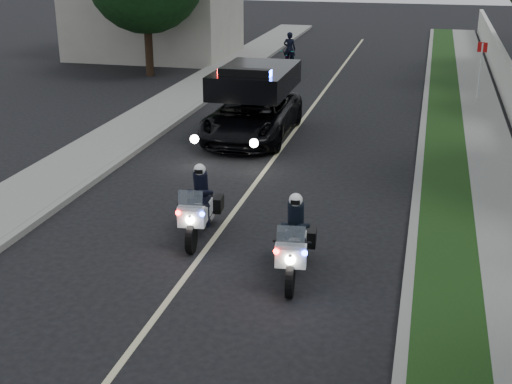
% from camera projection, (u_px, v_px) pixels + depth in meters
% --- Properties ---
extents(ground, '(120.00, 120.00, 0.00)m').
position_uv_depth(ground, '(144.00, 333.00, 11.45)').
color(ground, black).
rests_on(ground, ground).
extents(curb_right, '(0.20, 60.00, 0.15)m').
position_uv_depth(curb_right, '(419.00, 164.00, 19.61)').
color(curb_right, gray).
rests_on(curb_right, ground).
extents(grass_verge, '(1.20, 60.00, 0.16)m').
position_uv_depth(grass_verge, '(445.00, 166.00, 19.45)').
color(grass_verge, '#193814').
rests_on(grass_verge, ground).
extents(sidewalk_right, '(1.40, 60.00, 0.16)m').
position_uv_depth(sidewalk_right, '(495.00, 169.00, 19.16)').
color(sidewalk_right, gray).
rests_on(sidewalk_right, ground).
extents(curb_left, '(0.20, 60.00, 0.15)m').
position_uv_depth(curb_left, '(144.00, 144.00, 21.46)').
color(curb_left, gray).
rests_on(curb_left, ground).
extents(sidewalk_left, '(2.00, 60.00, 0.16)m').
position_uv_depth(sidewalk_left, '(111.00, 142.00, 21.71)').
color(sidewalk_left, gray).
rests_on(sidewalk_left, ground).
extents(lane_marking, '(0.12, 50.00, 0.01)m').
position_uv_depth(lane_marking, '(276.00, 156.00, 20.56)').
color(lane_marking, '#BFB78C').
rests_on(lane_marking, ground).
extents(police_moto_left, '(0.84, 1.94, 1.60)m').
position_uv_depth(police_moto_left, '(200.00, 237.00, 15.08)').
color(police_moto_left, white).
rests_on(police_moto_left, ground).
extents(police_moto_right, '(0.86, 1.97, 1.62)m').
position_uv_depth(police_moto_right, '(294.00, 276.00, 13.36)').
color(police_moto_right, silver).
rests_on(police_moto_right, ground).
extents(police_suv, '(2.43, 5.22, 2.53)m').
position_uv_depth(police_suv, '(253.00, 137.00, 22.45)').
color(police_suv, black).
rests_on(police_suv, ground).
extents(bicycle, '(0.76, 1.93, 0.99)m').
position_uv_depth(bicycle, '(289.00, 70.00, 33.55)').
color(bicycle, black).
rests_on(bicycle, ground).
extents(cyclist, '(0.57, 0.38, 1.59)m').
position_uv_depth(cyclist, '(289.00, 70.00, 33.55)').
color(cyclist, black).
rests_on(cyclist, ground).
extents(sign_post, '(0.47, 0.47, 2.39)m').
position_uv_depth(sign_post, '(476.00, 103.00, 26.97)').
color(sign_post, '#AE1F0C').
rests_on(sign_post, ground).
extents(tree_left_near, '(5.98, 5.98, 8.81)m').
position_uv_depth(tree_left_near, '(150.00, 76.00, 32.21)').
color(tree_left_near, '#133915').
rests_on(tree_left_near, ground).
extents(tree_left_far, '(6.49, 6.49, 9.65)m').
position_uv_depth(tree_left_far, '(154.00, 65.00, 34.98)').
color(tree_left_far, black).
rests_on(tree_left_far, ground).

